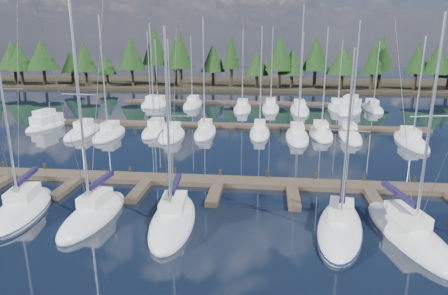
# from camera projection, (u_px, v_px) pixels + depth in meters

# --- Properties ---
(ground) EXTENTS (260.00, 260.00, 0.00)m
(ground) POSITION_uv_depth(u_px,v_px,m) (232.00, 146.00, 45.01)
(ground) COLOR black
(ground) RESTS_ON ground
(far_shore) EXTENTS (220.00, 30.00, 0.60)m
(far_shore) POSITION_uv_depth(u_px,v_px,m) (253.00, 84.00, 102.40)
(far_shore) COLOR black
(far_shore) RESTS_ON ground
(main_dock) EXTENTS (44.00, 6.13, 0.90)m
(main_dock) POSITION_uv_depth(u_px,v_px,m) (218.00, 184.00, 32.84)
(main_dock) COLOR #493D2E
(main_dock) RESTS_ON ground
(back_docks) EXTENTS (50.00, 21.80, 0.40)m
(back_docks) POSITION_uv_depth(u_px,v_px,m) (243.00, 113.00, 63.71)
(back_docks) COLOR #493D2E
(back_docks) RESTS_ON ground
(front_sailboat_1) EXTENTS (4.45, 8.82, 15.80)m
(front_sailboat_1) POSITION_uv_depth(u_px,v_px,m) (22.00, 209.00, 27.80)
(front_sailboat_1) COLOR silver
(front_sailboat_1) RESTS_ON ground
(front_sailboat_2) EXTENTS (3.22, 8.07, 15.41)m
(front_sailboat_2) POSITION_uv_depth(u_px,v_px,m) (94.00, 214.00, 26.98)
(front_sailboat_2) COLOR silver
(front_sailboat_2) RESTS_ON ground
(front_sailboat_3) EXTENTS (3.41, 8.66, 13.29)m
(front_sailboat_3) POSITION_uv_depth(u_px,v_px,m) (173.00, 220.00, 26.16)
(front_sailboat_3) COLOR silver
(front_sailboat_3) RESTS_ON ground
(front_sailboat_4) EXTENTS (4.47, 9.38, 12.12)m
(front_sailboat_4) POSITION_uv_depth(u_px,v_px,m) (340.00, 228.00, 25.08)
(front_sailboat_4) COLOR silver
(front_sailboat_4) RESTS_ON ground
(front_sailboat_5) EXTENTS (4.66, 9.88, 13.94)m
(front_sailboat_5) POSITION_uv_depth(u_px,v_px,m) (409.00, 234.00, 24.33)
(front_sailboat_5) COLOR silver
(front_sailboat_5) RESTS_ON ground
(back_sailboat_rows) EXTENTS (43.56, 33.13, 16.12)m
(back_sailboat_rows) POSITION_uv_depth(u_px,v_px,m) (246.00, 118.00, 59.10)
(back_sailboat_rows) COLOR silver
(back_sailboat_rows) RESTS_ON ground
(motor_yacht_left) EXTENTS (3.94, 8.33, 3.99)m
(motor_yacht_left) POSITION_uv_depth(u_px,v_px,m) (47.00, 124.00, 54.53)
(motor_yacht_left) COLOR silver
(motor_yacht_left) RESTS_ON ground
(motor_yacht_right) EXTENTS (6.63, 9.74, 4.64)m
(motor_yacht_right) POSITION_uv_depth(u_px,v_px,m) (350.00, 109.00, 65.16)
(motor_yacht_right) COLOR silver
(motor_yacht_right) RESTS_ON ground
(tree_line) EXTENTS (185.87, 11.51, 14.05)m
(tree_line) POSITION_uv_depth(u_px,v_px,m) (245.00, 58.00, 91.32)
(tree_line) COLOR black
(tree_line) RESTS_ON far_shore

